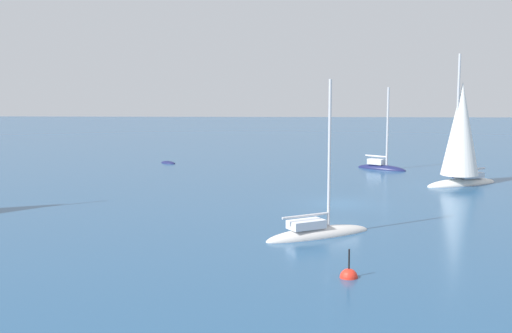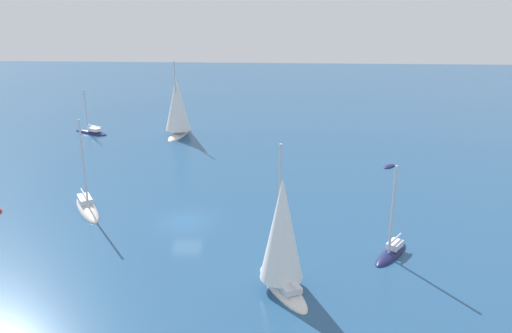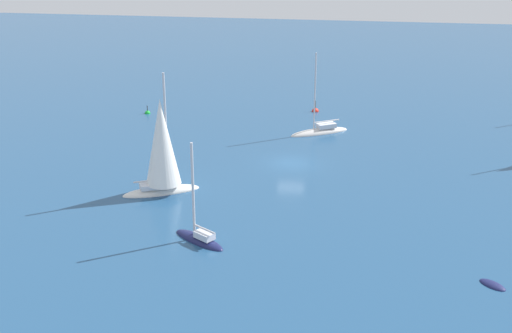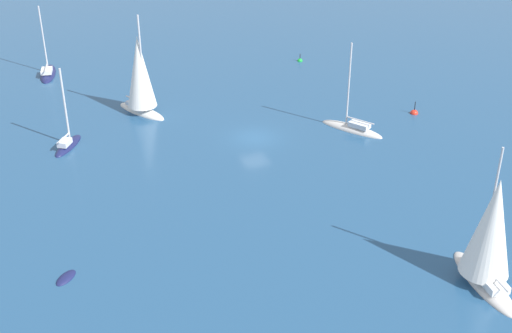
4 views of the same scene
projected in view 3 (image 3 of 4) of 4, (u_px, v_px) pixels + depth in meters
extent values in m
plane|color=navy|center=(291.00, 163.00, 64.80)|extent=(165.29, 165.29, 0.00)
ellipsoid|color=silver|center=(161.00, 192.00, 58.44)|extent=(6.65, 4.44, 0.98)
cube|color=silver|center=(152.00, 186.00, 57.96)|extent=(2.30, 1.96, 0.41)
cylinder|color=silver|center=(166.00, 131.00, 56.68)|extent=(0.19, 0.19, 9.76)
cylinder|color=silver|center=(151.00, 181.00, 57.78)|extent=(2.72, 1.43, 0.15)
cone|color=white|center=(162.00, 142.00, 56.90)|extent=(3.95, 3.95, 7.32)
cylinder|color=#19994C|center=(156.00, 180.00, 58.18)|extent=(0.32, 0.32, 1.07)
sphere|color=tan|center=(156.00, 173.00, 57.95)|extent=(0.24, 0.24, 0.24)
cylinder|color=blue|center=(167.00, 183.00, 57.80)|extent=(0.32, 0.32, 0.90)
sphere|color=tan|center=(166.00, 177.00, 57.60)|extent=(0.24, 0.24, 0.24)
ellipsoid|color=#191E4C|center=(493.00, 285.00, 44.33)|extent=(1.97, 1.94, 0.41)
ellipsoid|color=#191E4C|center=(199.00, 241.00, 50.11)|extent=(4.64, 3.72, 0.82)
cube|color=silver|center=(204.00, 235.00, 49.52)|extent=(1.68, 1.54, 0.48)
cylinder|color=silver|center=(193.00, 189.00, 48.99)|extent=(0.19, 0.19, 7.02)
cylinder|color=silver|center=(204.00, 229.00, 49.33)|extent=(1.85, 1.33, 0.16)
ellipsoid|color=silver|center=(319.00, 133.00, 73.16)|extent=(6.49, 4.62, 1.02)
cube|color=silver|center=(326.00, 125.00, 73.17)|extent=(2.25, 1.91, 0.46)
cylinder|color=silver|center=(315.00, 92.00, 71.28)|extent=(0.17, 0.17, 8.12)
cylinder|color=silver|center=(327.00, 121.00, 73.01)|extent=(2.65, 1.60, 0.13)
sphere|color=green|center=(148.00, 113.00, 79.86)|extent=(0.66, 0.66, 0.66)
cylinder|color=black|center=(147.00, 108.00, 79.63)|extent=(0.08, 0.08, 0.58)
sphere|color=red|center=(315.00, 111.00, 80.58)|extent=(0.82, 0.82, 0.82)
cylinder|color=black|center=(316.00, 104.00, 80.27)|extent=(0.08, 0.08, 0.89)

